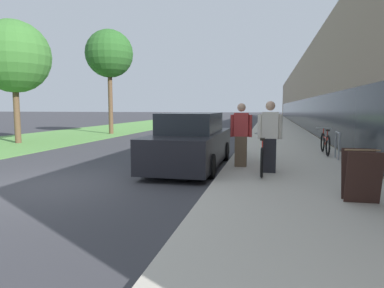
{
  "coord_description": "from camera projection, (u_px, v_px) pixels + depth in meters",
  "views": [
    {
      "loc": [
        4.7,
        -6.45,
        1.73
      ],
      "look_at": [
        0.77,
        11.11,
        -0.21
      ],
      "focal_mm": 32.0,
      "sensor_mm": 36.0,
      "label": 1
    }
  ],
  "objects": [
    {
      "name": "storefront_facade",
      "position": [
        351.0,
        94.0,
        32.61
      ],
      "size": [
        10.01,
        70.0,
        5.97
      ],
      "color": "gray",
      "rests_on": "ground"
    },
    {
      "name": "person_rider",
      "position": [
        270.0,
        137.0,
        8.39
      ],
      "size": [
        0.59,
        0.23,
        1.75
      ],
      "color": "black",
      "rests_on": "sidewalk_slab"
    },
    {
      "name": "tandem_bicycle",
      "position": [
        263.0,
        155.0,
        8.85
      ],
      "size": [
        0.52,
        2.9,
        0.88
      ],
      "color": "black",
      "rests_on": "sidewalk_slab"
    },
    {
      "name": "street_tree_far",
      "position": [
        109.0,
        54.0,
        21.57
      ],
      "size": [
        2.99,
        2.99,
        6.59
      ],
      "color": "brown",
      "rests_on": "ground"
    },
    {
      "name": "person_bystander",
      "position": [
        241.0,
        135.0,
        9.22
      ],
      "size": [
        0.58,
        0.23,
        1.71
      ],
      "color": "brown",
      "rests_on": "sidewalk_slab"
    },
    {
      "name": "ground_plane",
      "position": [
        47.0,
        187.0,
        7.47
      ],
      "size": [
        220.0,
        220.0,
        0.0
      ],
      "primitive_type": "plane",
      "color": "#38383D"
    },
    {
      "name": "sidewalk_slab",
      "position": [
        278.0,
        129.0,
        26.66
      ],
      "size": [
        3.72,
        70.0,
        0.13
      ],
      "color": "#BCB5A5",
      "rests_on": "ground"
    },
    {
      "name": "parked_sedan_curbside",
      "position": [
        191.0,
        142.0,
        9.86
      ],
      "size": [
        1.82,
        4.77,
        1.57
      ],
      "color": "black",
      "rests_on": "ground"
    },
    {
      "name": "bike_rack_hoop",
      "position": [
        337.0,
        142.0,
        10.62
      ],
      "size": [
        0.05,
        0.6,
        0.84
      ],
      "color": "gray",
      "rests_on": "sidewalk_slab"
    },
    {
      "name": "cruiser_bike_nearest",
      "position": [
        325.0,
        143.0,
        11.77
      ],
      "size": [
        0.52,
        1.81,
        0.87
      ],
      "color": "black",
      "rests_on": "sidewalk_slab"
    },
    {
      "name": "lawn_strip",
      "position": [
        143.0,
        125.0,
        33.3
      ],
      "size": [
        6.67,
        70.0,
        0.03
      ],
      "color": "#5B9347",
      "rests_on": "ground"
    },
    {
      "name": "sandwich_board_sign",
      "position": [
        361.0,
        175.0,
        5.8
      ],
      "size": [
        0.56,
        0.56,
        0.9
      ],
      "color": "#331E19",
      "rests_on": "sidewalk_slab"
    },
    {
      "name": "street_tree_near",
      "position": [
        14.0,
        57.0,
        15.93
      ],
      "size": [
        3.35,
        3.35,
        5.76
      ],
      "color": "brown",
      "rests_on": "ground"
    }
  ]
}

